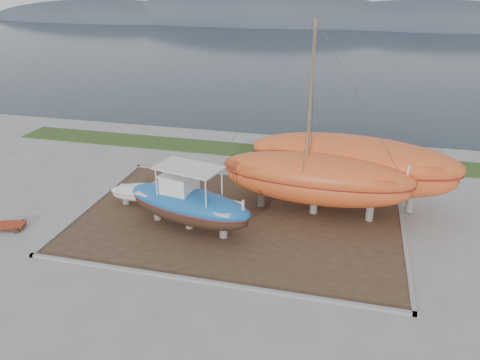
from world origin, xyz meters
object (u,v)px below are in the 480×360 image
(blue_caique, at_px, (188,198))
(white_dinghy, at_px, (145,194))
(orange_sailboat, at_px, (320,124))
(red_trailer, at_px, (11,226))
(orange_bare_hull, at_px, (351,171))

(blue_caique, bearing_deg, white_dinghy, 163.23)
(blue_caique, relative_size, orange_sailboat, 0.68)
(white_dinghy, bearing_deg, red_trailer, -154.41)
(orange_bare_hull, bearing_deg, blue_caique, -140.42)
(red_trailer, bearing_deg, orange_sailboat, 4.92)
(white_dinghy, distance_m, orange_bare_hull, 12.59)
(orange_bare_hull, relative_size, red_trailer, 5.86)
(red_trailer, bearing_deg, white_dinghy, 22.59)
(orange_bare_hull, bearing_deg, orange_sailboat, -127.59)
(blue_caique, bearing_deg, orange_bare_hull, 46.52)
(white_dinghy, height_order, orange_bare_hull, orange_bare_hull)
(blue_caique, distance_m, orange_sailboat, 8.20)
(white_dinghy, height_order, orange_sailboat, orange_sailboat)
(white_dinghy, bearing_deg, orange_bare_hull, 2.90)
(orange_sailboat, relative_size, red_trailer, 5.18)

